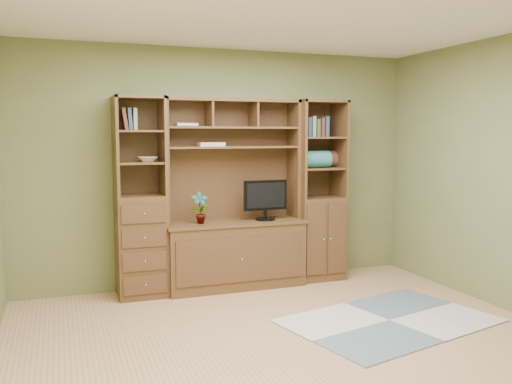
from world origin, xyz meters
name	(u,v)px	position (x,y,z in m)	size (l,w,h in m)	color
room	(296,182)	(0.00, 0.00, 1.30)	(4.60, 4.10, 2.64)	tan
center_hutch	(234,194)	(0.06, 1.73, 1.02)	(1.54, 0.53, 2.05)	#4E331B
left_tower	(140,197)	(-0.94, 1.77, 1.02)	(0.50, 0.45, 2.05)	#4E331B
right_tower	(318,190)	(1.08, 1.77, 1.02)	(0.55, 0.45, 2.05)	#4E331B
rug	(389,321)	(1.02, 0.20, 0.01)	(1.79, 1.19, 0.01)	gray
monitor	(265,193)	(0.40, 1.70, 1.03)	(0.49, 0.22, 0.60)	black
orchid	(200,208)	(-0.33, 1.70, 0.90)	(0.18, 0.12, 0.34)	brown
magazines	(211,144)	(-0.18, 1.82, 1.56)	(0.27, 0.20, 0.04)	beige
bowl	(148,159)	(-0.86, 1.77, 1.42)	(0.21, 0.21, 0.05)	beige
blanket_teal	(315,159)	(1.02, 1.73, 1.39)	(0.33, 0.19, 0.19)	#286967
blanket_red	(323,159)	(1.19, 1.85, 1.38)	(0.34, 0.19, 0.19)	brown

